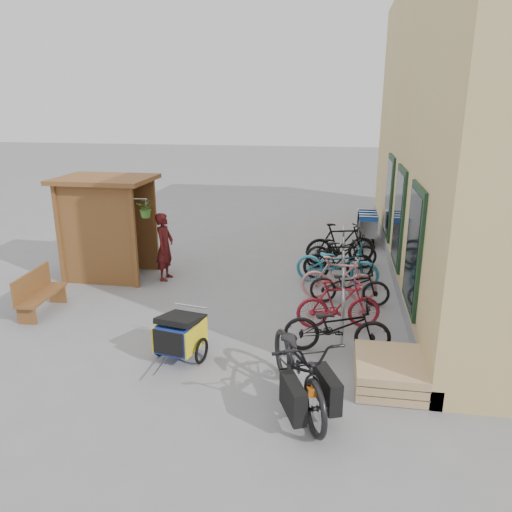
% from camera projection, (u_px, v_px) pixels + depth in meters
% --- Properties ---
extents(ground, '(80.00, 80.00, 0.00)m').
position_uv_depth(ground, '(216.00, 330.00, 9.27)').
color(ground, gray).
extents(kiosk, '(2.49, 1.65, 2.40)m').
position_uv_depth(kiosk, '(104.00, 213.00, 11.65)').
color(kiosk, brown).
rests_on(kiosk, ground).
extents(bike_rack, '(0.05, 5.35, 0.86)m').
position_uv_depth(bike_rack, '(343.00, 269.00, 11.01)').
color(bike_rack, '#A5A8AD').
rests_on(bike_rack, ground).
extents(pallet_stack, '(1.00, 1.20, 0.40)m').
position_uv_depth(pallet_stack, '(389.00, 372.00, 7.41)').
color(pallet_stack, tan).
rests_on(pallet_stack, ground).
extents(bench, '(0.49, 1.38, 0.86)m').
position_uv_depth(bench, '(38.00, 292.00, 9.89)').
color(bench, brown).
rests_on(bench, ground).
extents(shopping_carts, '(0.55, 1.85, 0.98)m').
position_uv_depth(shopping_carts, '(367.00, 223.00, 14.96)').
color(shopping_carts, silver).
rests_on(shopping_carts, ground).
extents(child_trailer, '(0.88, 1.40, 0.81)m').
position_uv_depth(child_trailer, '(180.00, 333.00, 8.11)').
color(child_trailer, navy).
rests_on(child_trailer, ground).
extents(cargo_bike, '(1.58, 2.36, 1.17)m').
position_uv_depth(cargo_bike, '(299.00, 366.00, 6.84)').
color(cargo_bike, black).
rests_on(cargo_bike, ground).
extents(person_kiosk, '(0.42, 0.61, 1.60)m').
position_uv_depth(person_kiosk, '(165.00, 247.00, 11.68)').
color(person_kiosk, maroon).
rests_on(person_kiosk, ground).
extents(bike_0, '(1.81, 0.70, 0.94)m').
position_uv_depth(bike_0, '(337.00, 326.00, 8.31)').
color(bike_0, black).
rests_on(bike_0, ground).
extents(bike_1, '(1.62, 0.74, 0.94)m').
position_uv_depth(bike_1, '(339.00, 304.00, 9.21)').
color(bike_1, maroon).
rests_on(bike_1, ground).
extents(bike_2, '(1.66, 0.64, 0.86)m').
position_uv_depth(bike_2, '(350.00, 285.00, 10.31)').
color(bike_2, black).
rests_on(bike_2, ground).
extents(bike_3, '(1.62, 0.51, 0.96)m').
position_uv_depth(bike_3, '(339.00, 278.00, 10.53)').
color(bike_3, '#D28888').
rests_on(bike_3, ground).
extents(bike_4, '(2.01, 1.02, 1.01)m').
position_uv_depth(bike_4, '(337.00, 264.00, 11.39)').
color(bike_4, teal).
rests_on(bike_4, ground).
extents(bike_5, '(1.71, 0.68, 1.00)m').
position_uv_depth(bike_5, '(338.00, 260.00, 11.73)').
color(bike_5, black).
rests_on(bike_5, ground).
extents(bike_6, '(1.89, 0.97, 0.95)m').
position_uv_depth(bike_6, '(341.00, 250.00, 12.53)').
color(bike_6, black).
rests_on(bike_6, ground).
extents(bike_7, '(1.89, 0.99, 1.10)m').
position_uv_depth(bike_7, '(340.00, 244.00, 12.84)').
color(bike_7, black).
rests_on(bike_7, ground).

